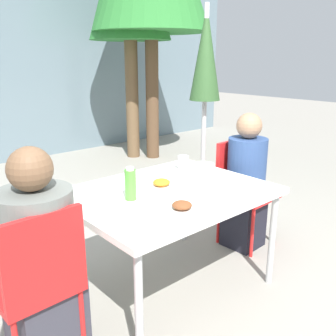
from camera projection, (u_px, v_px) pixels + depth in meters
ground_plane at (168, 286)px, 2.64m from camera, size 24.00×24.00×0.00m
dining_table at (168, 198)px, 2.45m from camera, size 1.28×0.99×0.72m
chair_left at (38, 277)px, 1.82m from camera, size 0.41×0.41×0.88m
person_left at (40, 265)px, 1.91m from camera, size 0.38×0.38×1.15m
chair_right at (241, 184)px, 3.17m from camera, size 0.42×0.42×0.88m
person_right at (246, 185)px, 3.08m from camera, size 0.31×0.31×1.14m
closed_umbrella at (205, 71)px, 3.41m from camera, size 0.36×0.36×2.01m
plate_0 at (182, 208)px, 2.09m from camera, size 0.20×0.20×0.06m
plate_1 at (161, 185)px, 2.47m from camera, size 0.20×0.20×0.06m
bottle at (130, 184)px, 2.25m from camera, size 0.07×0.07×0.20m
drinking_cup at (183, 163)px, 2.87m from camera, size 0.08×0.08×0.11m
salad_bowl at (203, 168)px, 2.82m from camera, size 0.17×0.17×0.06m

